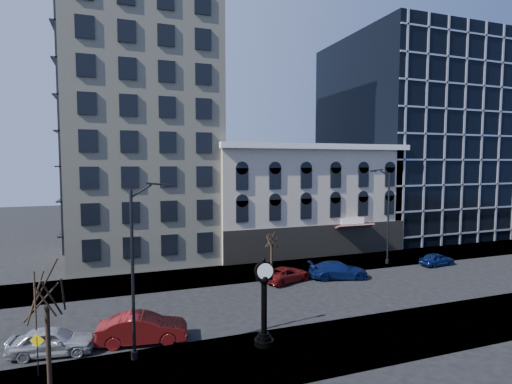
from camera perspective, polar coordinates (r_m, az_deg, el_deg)
name	(u,v)px	position (r m, az deg, el deg)	size (l,w,h in m)	color
ground	(249,304)	(30.68, -1.03, -15.71)	(160.00, 160.00, 0.00)	black
sidewalk_far	(221,275)	(37.96, -4.99, -11.68)	(160.00, 6.00, 0.12)	#9B998D
sidewalk_near	(295,351)	(23.82, 5.64, -21.71)	(160.00, 6.00, 0.12)	#9B998D
cream_tower	(141,82)	(47.14, -16.15, 14.91)	(15.90, 15.40, 42.50)	beige
victorian_row	(301,200)	(48.36, 6.40, -1.08)	(22.60, 11.19, 12.50)	#BCAF9B
glass_office	(408,138)	(63.55, 20.92, 7.16)	(20.00, 20.15, 28.00)	black
street_clock	(264,306)	(23.44, 1.16, -15.93)	(1.14, 1.14, 5.01)	black
street_lamp_near	(145,224)	(21.69, -15.54, -4.38)	(2.45, 0.59, 9.49)	black
street_lamp_far	(383,191)	(42.11, 17.67, 0.10)	(2.56, 0.39, 9.88)	black
bare_tree_near	(46,287)	(20.91, -27.80, -11.92)	(3.63, 3.63, 6.23)	black
bare_tree_far	(272,238)	(38.41, 2.24, -6.55)	(2.45, 2.45, 4.20)	black
warning_sign	(37,347)	(23.18, -28.77, -18.82)	(0.68, 0.24, 2.14)	black
car_near_a	(52,341)	(25.76, -27.09, -18.40)	(1.78, 4.42, 1.51)	#A5A8AD
car_near_b	(143,328)	(25.39, -15.84, -18.23)	(1.77, 5.07, 1.67)	maroon
car_far_a	(287,274)	(35.89, 4.39, -11.65)	(2.15, 4.66, 1.29)	maroon
car_far_b	(338,270)	(37.45, 11.66, -10.86)	(2.15, 5.28, 1.53)	#0C194C
car_far_c	(437,259)	(45.03, 24.42, -8.74)	(1.53, 3.80, 1.29)	#0C194C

